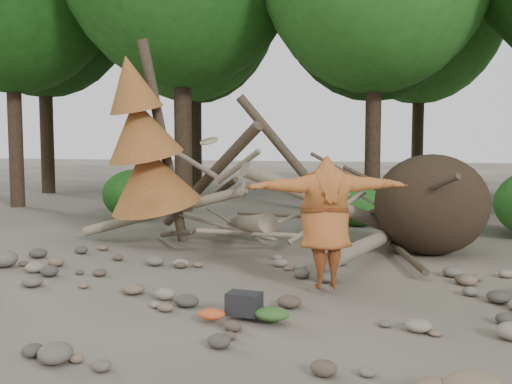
# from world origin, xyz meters

# --- Properties ---
(ground) EXTENTS (120.00, 120.00, 0.00)m
(ground) POSITION_xyz_m (0.00, 0.00, 0.00)
(ground) COLOR #514C44
(ground) RESTS_ON ground
(deadfall_pile) EXTENTS (8.55, 5.24, 3.30)m
(deadfall_pile) POSITION_xyz_m (2.02, 4.24, 0.95)
(deadfall_pile) COLOR #332619
(deadfall_pile) RESTS_ON ground
(dead_conifer) EXTENTS (2.06, 2.16, 4.35)m
(dead_conifer) POSITION_xyz_m (-3.12, 3.37, 2.11)
(dead_conifer) COLOR #4C3F30
(dead_conifer) RESTS_ON ground
(bush_left) EXTENTS (1.80, 1.80, 1.44)m
(bush_left) POSITION_xyz_m (-5.50, 7.20, 0.72)
(bush_left) COLOR #1B5115
(bush_left) RESTS_ON ground
(bush_mid) EXTENTS (1.40, 1.40, 1.12)m
(bush_mid) POSITION_xyz_m (0.80, 7.80, 0.56)
(bush_mid) COLOR #25671D
(bush_mid) RESTS_ON ground
(frisbee_thrower) EXTENTS (3.33, 1.53, 2.22)m
(frisbee_thrower) POSITION_xyz_m (1.12, 0.83, 1.05)
(frisbee_thrower) COLOR #AC5A26
(frisbee_thrower) RESTS_ON ground
(backpack) EXTENTS (0.43, 0.30, 0.28)m
(backpack) POSITION_xyz_m (0.38, -0.71, 0.14)
(backpack) COLOR black
(backpack) RESTS_ON ground
(cloth_green) EXTENTS (0.43, 0.36, 0.16)m
(cloth_green) POSITION_xyz_m (0.76, -0.79, 0.08)
(cloth_green) COLOR #325D25
(cloth_green) RESTS_ON ground
(cloth_orange) EXTENTS (0.34, 0.28, 0.12)m
(cloth_orange) POSITION_xyz_m (0.05, -0.97, 0.06)
(cloth_orange) COLOR #C14D21
(cloth_orange) RESTS_ON ground
(boulder_mid_left) EXTENTS (0.51, 0.46, 0.31)m
(boulder_mid_left) POSITION_xyz_m (-4.63, 0.90, 0.15)
(boulder_mid_left) COLOR #665F56
(boulder_mid_left) RESTS_ON ground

